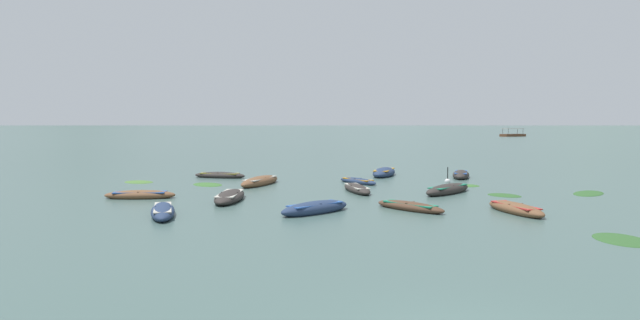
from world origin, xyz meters
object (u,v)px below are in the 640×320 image
(rowboat_1, at_px, (384,173))
(rowboat_4, at_px, (140,195))
(rowboat_11, at_px, (230,197))
(ferry_0, at_px, (513,135))
(rowboat_5, at_px, (358,181))
(mooring_buoy, at_px, (448,181))
(rowboat_2, at_px, (357,189))
(rowboat_8, at_px, (220,175))
(rowboat_9, at_px, (515,209))
(rowboat_6, at_px, (163,211))
(rowboat_0, at_px, (410,207))
(rowboat_12, at_px, (315,208))
(rowboat_3, at_px, (461,175))
(rowboat_7, at_px, (448,190))
(rowboat_10, at_px, (260,181))

(rowboat_1, distance_m, rowboat_4, 17.57)
(rowboat_11, relative_size, ferry_0, 0.51)
(rowboat_5, height_order, mooring_buoy, mooring_buoy)
(rowboat_4, relative_size, mooring_buoy, 3.22)
(rowboat_2, distance_m, rowboat_8, 11.56)
(rowboat_9, bearing_deg, rowboat_6, 178.65)
(rowboat_4, distance_m, rowboat_11, 4.73)
(rowboat_5, bearing_deg, rowboat_0, -84.89)
(rowboat_5, relative_size, rowboat_11, 0.75)
(rowboat_2, relative_size, rowboat_12, 1.12)
(rowboat_3, relative_size, rowboat_4, 1.06)
(mooring_buoy, bearing_deg, rowboat_0, -116.48)
(rowboat_2, bearing_deg, rowboat_8, 137.51)
(rowboat_7, bearing_deg, rowboat_12, -143.94)
(rowboat_1, distance_m, rowboat_10, 9.92)
(rowboat_0, relative_size, rowboat_3, 0.85)
(rowboat_9, bearing_deg, rowboat_2, 129.66)
(rowboat_8, relative_size, ferry_0, 0.47)
(rowboat_3, height_order, rowboat_8, rowboat_3)
(rowboat_6, height_order, mooring_buoy, mooring_buoy)
(rowboat_7, relative_size, rowboat_12, 1.08)
(rowboat_2, bearing_deg, rowboat_0, -76.12)
(rowboat_1, distance_m, rowboat_12, 15.86)
(ferry_0, bearing_deg, rowboat_1, -118.94)
(rowboat_4, relative_size, rowboat_12, 1.02)
(rowboat_11, height_order, mooring_buoy, mooring_buoy)
(rowboat_6, bearing_deg, mooring_buoy, 34.28)
(rowboat_3, xyz_separation_m, rowboat_11, (-14.93, -9.42, -0.02))
(rowboat_5, relative_size, rowboat_6, 0.82)
(rowboat_0, xyz_separation_m, rowboat_3, (6.78, 12.67, 0.05))
(rowboat_8, bearing_deg, rowboat_2, -42.49)
(rowboat_3, height_order, rowboat_7, rowboat_3)
(rowboat_6, xyz_separation_m, mooring_buoy, (15.34, 10.46, -0.07))
(rowboat_10, bearing_deg, rowboat_4, -137.93)
(rowboat_4, xyz_separation_m, rowboat_5, (11.88, 5.52, -0.02))
(rowboat_3, relative_size, rowboat_7, 1.00)
(rowboat_4, xyz_separation_m, rowboat_10, (5.76, 5.20, 0.05))
(rowboat_5, xyz_separation_m, rowboat_9, (5.17, -10.80, 0.03))
(rowboat_5, height_order, rowboat_8, rowboat_8)
(rowboat_0, relative_size, mooring_buoy, 2.92)
(rowboat_2, bearing_deg, mooring_buoy, 31.02)
(rowboat_6, bearing_deg, rowboat_8, 88.27)
(rowboat_9, bearing_deg, mooring_buoy, 86.80)
(rowboat_0, xyz_separation_m, rowboat_4, (-12.76, 4.32, 0.02))
(rowboat_7, bearing_deg, rowboat_0, -123.55)
(rowboat_5, bearing_deg, rowboat_4, -155.10)
(rowboat_3, height_order, rowboat_12, rowboat_3)
(rowboat_12, height_order, mooring_buoy, mooring_buoy)
(rowboat_11, bearing_deg, rowboat_3, 32.26)
(rowboat_2, xyz_separation_m, mooring_buoy, (6.38, 3.84, -0.06))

